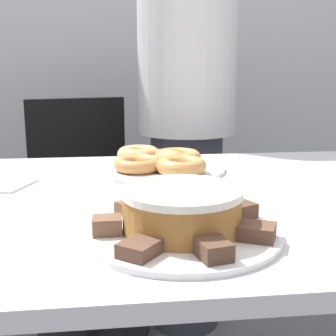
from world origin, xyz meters
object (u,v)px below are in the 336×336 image
at_px(plate_cake, 182,233).
at_px(person_standing, 187,118).
at_px(office_chair_left, 87,222).
at_px(plate_donuts, 159,169).
at_px(frosted_cake, 182,209).

bearing_deg(plate_cake, person_standing, 80.40).
xyz_separation_m(office_chair_left, plate_donuts, (0.23, -0.58, 0.34)).
distance_m(office_chair_left, plate_donuts, 0.71).
xyz_separation_m(plate_cake, frosted_cake, (-0.00, -0.00, 0.04)).
xyz_separation_m(plate_cake, plate_donuts, (0.01, 0.48, 0.00)).
height_order(person_standing, frosted_cake, person_standing).
height_order(office_chair_left, plate_cake, office_chair_left).
relative_size(plate_cake, plate_donuts, 0.95).
relative_size(person_standing, frosted_cake, 8.27).
bearing_deg(office_chair_left, person_standing, -18.91).
relative_size(plate_donuts, frosted_cake, 1.76).
distance_m(person_standing, plate_donuts, 0.58).
xyz_separation_m(person_standing, plate_cake, (-0.17, -1.03, -0.07)).
bearing_deg(person_standing, frosted_cake, -99.60).
bearing_deg(person_standing, office_chair_left, 175.74).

